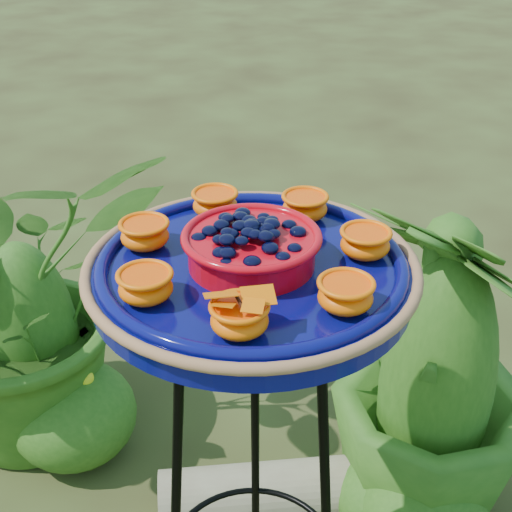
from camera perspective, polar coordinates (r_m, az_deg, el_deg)
name	(u,v)px	position (r m, az deg, el deg)	size (l,w,h in m)	color
tripod_stand	(252,466)	(1.38, -0.30, -16.45)	(0.37, 0.39, 0.99)	black
feeder_dish	(252,266)	(1.11, -0.35, -0.77)	(0.53, 0.53, 0.12)	#070956
driftwood_log	(256,495)	(2.02, -0.04, -18.57)	(0.17, 0.17, 0.51)	gray
shrub_back_left	(22,297)	(2.18, -18.18, -3.11)	(0.84, 0.73, 0.94)	#295516
shrub_back_right	(438,370)	(1.86, 14.37, -8.80)	(0.52, 0.52, 0.94)	#295516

